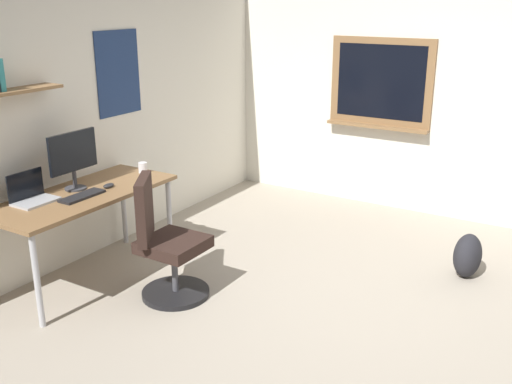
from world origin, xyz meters
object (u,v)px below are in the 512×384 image
object	(u,v)px
computer_mouse	(109,186)
backpack	(468,255)
keyboard	(82,196)
office_chair	(165,247)
laptop	(32,195)
coffee_mug	(143,168)
desk	(83,201)
monitor_primary	(73,156)

from	to	relation	value
computer_mouse	backpack	size ratio (longest dim) A/B	0.28
keyboard	office_chair	bearing A→B (deg)	-74.52
laptop	coffee_mug	size ratio (longest dim) A/B	3.37
laptop	backpack	distance (m)	3.47
keyboard	backpack	world-z (taller)	keyboard
coffee_mug	backpack	bearing A→B (deg)	-69.20
desk	backpack	world-z (taller)	desk
desk	computer_mouse	bearing A→B (deg)	-22.13
office_chair	desk	bearing A→B (deg)	97.99
monitor_primary	backpack	bearing A→B (deg)	-59.42
laptop	backpack	xyz separation A→B (m)	(1.99, -2.77, -0.61)
office_chair	backpack	bearing A→B (deg)	-50.69
desk	laptop	xyz separation A→B (m)	(-0.34, 0.16, 0.12)
keyboard	desk	bearing A→B (deg)	47.19
monitor_primary	coffee_mug	bearing A→B (deg)	-12.56
office_chair	coffee_mug	xyz separation A→B (m)	(0.56, 0.70, 0.38)
backpack	computer_mouse	bearing A→B (deg)	119.69
computer_mouse	coffee_mug	world-z (taller)	coffee_mug
keyboard	backpack	xyz separation A→B (m)	(1.72, -2.53, -0.57)
office_chair	backpack	distance (m)	2.45
laptop	backpack	bearing A→B (deg)	-54.29
office_chair	laptop	xyz separation A→B (m)	(-0.45, 0.88, 0.38)
computer_mouse	coffee_mug	size ratio (longest dim) A/B	1.13
monitor_primary	backpack	size ratio (longest dim) A/B	1.27
office_chair	backpack	size ratio (longest dim) A/B	2.60
keyboard	coffee_mug	bearing A→B (deg)	3.85
laptop	computer_mouse	world-z (taller)	laptop
office_chair	monitor_primary	world-z (taller)	monitor_primary
monitor_primary	desk	bearing A→B (deg)	-109.67
monitor_primary	backpack	xyz separation A→B (m)	(1.61, -2.72, -0.83)
backpack	monitor_primary	bearing A→B (deg)	120.58
keyboard	computer_mouse	size ratio (longest dim) A/B	3.56
laptop	keyboard	size ratio (longest dim) A/B	0.84
monitor_primary	coffee_mug	size ratio (longest dim) A/B	5.04
desk	office_chair	size ratio (longest dim) A/B	1.61
desk	keyboard	xyz separation A→B (m)	(-0.08, -0.08, 0.08)
desk	office_chair	distance (m)	0.78
desk	laptop	bearing A→B (deg)	155.74
office_chair	backpack	world-z (taller)	office_chair
backpack	laptop	bearing A→B (deg)	125.71
laptop	coffee_mug	bearing A→B (deg)	-10.54
laptop	coffee_mug	distance (m)	1.03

